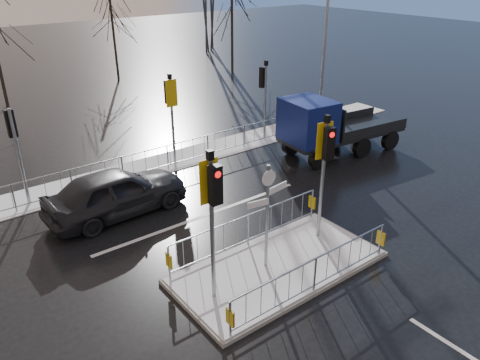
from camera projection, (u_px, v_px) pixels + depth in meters
ground at (278, 269)px, 13.25m from camera, size 120.00×120.00×0.00m
snow_verge at (140, 170)px, 19.40m from camera, size 30.00×2.00×0.04m
lane_markings at (286, 274)px, 13.01m from camera, size 8.00×11.38×0.01m
traffic_island at (278, 257)px, 13.08m from camera, size 6.00×3.04×4.15m
far_kerb_fixtures at (150, 149)px, 18.77m from camera, size 18.00×0.65×3.83m
car_far_lane at (116, 192)px, 15.78m from camera, size 4.91×2.15×1.65m
flatbed_truck at (322, 126)px, 20.09m from camera, size 6.02×2.74×2.70m
tree_far_b at (112, 19)px, 31.95m from camera, size 3.25×3.25×6.14m
tree_far_c at (232, 1)px, 33.78m from camera, size 4.00×4.00×7.55m
street_lamp_right at (326, 38)px, 23.27m from camera, size 1.25×0.18×8.00m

